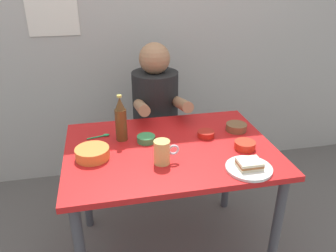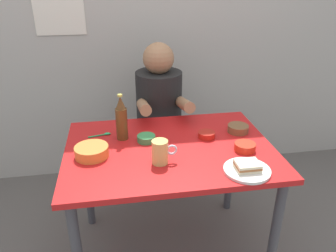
{
  "view_description": "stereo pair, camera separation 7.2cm",
  "coord_description": "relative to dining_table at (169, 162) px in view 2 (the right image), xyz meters",
  "views": [
    {
      "loc": [
        -0.33,
        -1.51,
        1.59
      ],
      "look_at": [
        0.0,
        0.05,
        0.84
      ],
      "focal_mm": 35.28,
      "sensor_mm": 36.0,
      "label": 1
    },
    {
      "loc": [
        -0.26,
        -1.52,
        1.59
      ],
      "look_at": [
        0.0,
        0.05,
        0.84
      ],
      "focal_mm": 35.28,
      "sensor_mm": 36.0,
      "label": 2
    }
  ],
  "objects": [
    {
      "name": "beer_mug",
      "position": [
        -0.07,
        -0.15,
        0.15
      ],
      "size": [
        0.13,
        0.08,
        0.12
      ],
      "color": "#D1BC66",
      "rests_on": "dining_table"
    },
    {
      "name": "person_seated",
      "position": [
        0.03,
        0.62,
        0.12
      ],
      "size": [
        0.33,
        0.56,
        0.72
      ],
      "color": "black",
      "rests_on": "stool"
    },
    {
      "name": "sauce_bowl_chili",
      "position": [
        0.38,
        -0.1,
        0.12
      ],
      "size": [
        0.11,
        0.11,
        0.04
      ],
      "color": "red",
      "rests_on": "dining_table"
    },
    {
      "name": "condiment_bowl_brown",
      "position": [
        0.42,
        0.11,
        0.12
      ],
      "size": [
        0.12,
        0.12,
        0.04
      ],
      "color": "brown",
      "rests_on": "dining_table"
    },
    {
      "name": "sambal_bowl_red",
      "position": [
        0.22,
        0.07,
        0.11
      ],
      "size": [
        0.1,
        0.1,
        0.03
      ],
      "color": "#B21E14",
      "rests_on": "dining_table"
    },
    {
      "name": "plate_orange",
      "position": [
        0.32,
        -0.29,
        0.1
      ],
      "size": [
        0.22,
        0.22,
        0.01
      ],
      "primitive_type": "cylinder",
      "color": "silver",
      "rests_on": "dining_table"
    },
    {
      "name": "ground_plane",
      "position": [
        0.0,
        0.0,
        -0.65
      ],
      "size": [
        6.0,
        6.0,
        0.0
      ],
      "primitive_type": "plane",
      "color": "#59544F"
    },
    {
      "name": "soup_bowl_orange",
      "position": [
        -0.4,
        -0.03,
        0.12
      ],
      "size": [
        0.17,
        0.17,
        0.05
      ],
      "color": "orange",
      "rests_on": "dining_table"
    },
    {
      "name": "sandwich",
      "position": [
        0.32,
        -0.29,
        0.13
      ],
      "size": [
        0.11,
        0.09,
        0.04
      ],
      "color": "beige",
      "rests_on": "plate_orange"
    },
    {
      "name": "dip_bowl_green",
      "position": [
        -0.12,
        0.08,
        0.11
      ],
      "size": [
        0.1,
        0.1,
        0.03
      ],
      "color": "#388C4C",
      "rests_on": "dining_table"
    },
    {
      "name": "wall_back",
      "position": [
        -0.0,
        1.05,
        0.65
      ],
      "size": [
        4.4,
        0.09,
        2.6
      ],
      "color": "#ADA89E",
      "rests_on": "ground"
    },
    {
      "name": "stool",
      "position": [
        0.03,
        0.63,
        -0.3
      ],
      "size": [
        0.34,
        0.34,
        0.45
      ],
      "color": "#4C4C51",
      "rests_on": "ground"
    },
    {
      "name": "spoon",
      "position": [
        -0.35,
        0.2,
        0.1
      ],
      "size": [
        0.13,
        0.04,
        0.01
      ],
      "color": "#26A559",
      "rests_on": "dining_table"
    },
    {
      "name": "beer_bottle",
      "position": [
        -0.24,
        0.14,
        0.21
      ],
      "size": [
        0.06,
        0.06,
        0.26
      ],
      "color": "#593819",
      "rests_on": "dining_table"
    },
    {
      "name": "dining_table",
      "position": [
        0.0,
        0.0,
        0.0
      ],
      "size": [
        1.1,
        0.8,
        0.74
      ],
      "color": "red",
      "rests_on": "ground"
    }
  ]
}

